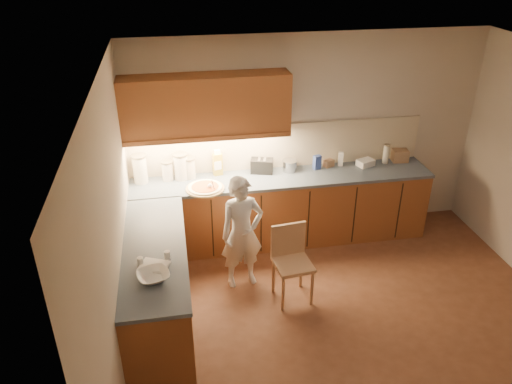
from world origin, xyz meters
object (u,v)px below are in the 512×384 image
at_px(child, 242,233).
at_px(wooden_chair, 291,257).
at_px(oil_jug, 218,163).
at_px(toaster, 262,166).
at_px(pizza_on_board, 205,188).

relative_size(child, wooden_chair, 1.56).
relative_size(oil_jug, toaster, 1.08).
distance_m(pizza_on_board, toaster, 0.82).
bearing_deg(child, oil_jug, 88.54).
bearing_deg(wooden_chair, toaster, 87.24).
bearing_deg(oil_jug, toaster, -3.45).
bearing_deg(child, toaster, 57.47).
height_order(wooden_chair, toaster, toaster).
bearing_deg(wooden_chair, pizza_on_board, 124.87).
height_order(wooden_chair, oil_jug, oil_jug).
height_order(child, wooden_chair, child).
relative_size(pizza_on_board, child, 0.34).
relative_size(pizza_on_board, wooden_chair, 0.53).
xyz_separation_m(child, toaster, (0.41, 0.97, 0.34)).
bearing_deg(oil_jug, pizza_on_board, -117.05).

